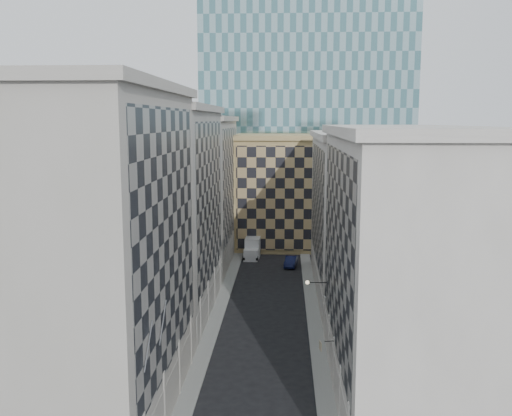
% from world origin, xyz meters
% --- Properties ---
extents(sidewalk_west, '(1.50, 100.00, 0.15)m').
position_xyz_m(sidewalk_west, '(-5.25, 30.00, 0.07)').
color(sidewalk_west, gray).
rests_on(sidewalk_west, ground).
extents(sidewalk_east, '(1.50, 100.00, 0.15)m').
position_xyz_m(sidewalk_east, '(5.25, 30.00, 0.07)').
color(sidewalk_east, gray).
rests_on(sidewalk_east, ground).
extents(bldg_left_a, '(10.80, 22.80, 23.70)m').
position_xyz_m(bldg_left_a, '(-10.88, 11.00, 11.82)').
color(bldg_left_a, '#A29E92').
rests_on(bldg_left_a, ground).
extents(bldg_left_b, '(10.80, 22.80, 22.70)m').
position_xyz_m(bldg_left_b, '(-10.88, 33.00, 11.32)').
color(bldg_left_b, gray).
rests_on(bldg_left_b, ground).
extents(bldg_left_c, '(10.80, 22.80, 21.70)m').
position_xyz_m(bldg_left_c, '(-10.88, 55.00, 10.83)').
color(bldg_left_c, '#A29E92').
rests_on(bldg_left_c, ground).
extents(bldg_right_a, '(10.80, 26.80, 20.70)m').
position_xyz_m(bldg_right_a, '(10.88, 15.00, 10.32)').
color(bldg_right_a, '#B9B3AA').
rests_on(bldg_right_a, ground).
extents(bldg_right_b, '(10.80, 28.80, 19.70)m').
position_xyz_m(bldg_right_b, '(10.89, 42.00, 9.85)').
color(bldg_right_b, '#B9B3AA').
rests_on(bldg_right_b, ground).
extents(tan_block, '(16.80, 14.80, 18.80)m').
position_xyz_m(tan_block, '(2.00, 67.90, 9.44)').
color(tan_block, '#9C8252').
rests_on(tan_block, ground).
extents(church_tower, '(7.20, 7.20, 51.50)m').
position_xyz_m(church_tower, '(0.00, 82.00, 26.95)').
color(church_tower, '#2C2722').
rests_on(church_tower, ground).
extents(flagpoles_left, '(0.10, 6.33, 2.33)m').
position_xyz_m(flagpoles_left, '(-5.90, 6.00, 8.00)').
color(flagpoles_left, gray).
rests_on(flagpoles_left, ground).
extents(bracket_lamp, '(1.98, 0.36, 0.36)m').
position_xyz_m(bracket_lamp, '(4.38, 24.00, 6.20)').
color(bracket_lamp, black).
rests_on(bracket_lamp, ground).
extents(box_truck, '(2.46, 5.57, 3.01)m').
position_xyz_m(box_truck, '(-2.97, 58.87, 1.31)').
color(box_truck, silver).
rests_on(box_truck, ground).
extents(dark_car, '(2.16, 4.74, 1.51)m').
position_xyz_m(dark_car, '(2.97, 53.56, 0.75)').
color(dark_car, '#0F1439').
rests_on(dark_car, ground).
extents(shop_sign, '(1.18, 0.69, 0.77)m').
position_xyz_m(shop_sign, '(4.96, 14.76, 3.84)').
color(shop_sign, black).
rests_on(shop_sign, ground).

